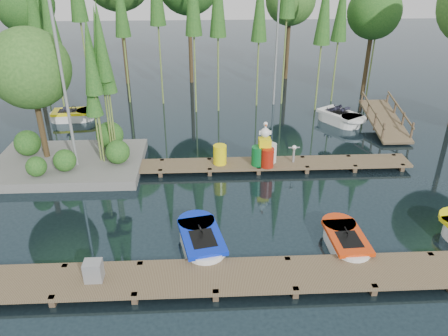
{
  "coord_description": "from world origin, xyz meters",
  "views": [
    {
      "loc": [
        -0.21,
        -13.96,
        8.46
      ],
      "look_at": [
        0.5,
        0.5,
        1.1
      ],
      "focal_mm": 35.0,
      "sensor_mm": 36.0,
      "label": 1
    }
  ],
  "objects_px": {
    "drum_cluster": "(265,152)",
    "boat_yellow_far": "(73,115)",
    "boat_blue": "(201,242)",
    "utility_cabinet": "(93,271)",
    "yellow_barrel": "(220,155)",
    "island": "(51,94)",
    "boat_red": "(346,242)"
  },
  "relations": [
    {
      "from": "boat_blue",
      "to": "utility_cabinet",
      "type": "height_order",
      "value": "utility_cabinet"
    },
    {
      "from": "drum_cluster",
      "to": "utility_cabinet",
      "type": "bearing_deg",
      "value": -129.28
    },
    {
      "from": "boat_yellow_far",
      "to": "drum_cluster",
      "type": "relative_size",
      "value": 1.42
    },
    {
      "from": "island",
      "to": "yellow_barrel",
      "type": "height_order",
      "value": "island"
    },
    {
      "from": "island",
      "to": "drum_cluster",
      "type": "distance_m",
      "value": 8.96
    },
    {
      "from": "boat_blue",
      "to": "drum_cluster",
      "type": "height_order",
      "value": "drum_cluster"
    },
    {
      "from": "island",
      "to": "yellow_barrel",
      "type": "relative_size",
      "value": 8.15
    },
    {
      "from": "boat_blue",
      "to": "utility_cabinet",
      "type": "xyz_separation_m",
      "value": [
        -2.93,
        -1.63,
        0.34
      ]
    },
    {
      "from": "utility_cabinet",
      "to": "yellow_barrel",
      "type": "bearing_deg",
      "value": 61.95
    },
    {
      "from": "boat_blue",
      "to": "island",
      "type": "bearing_deg",
      "value": 122.2
    },
    {
      "from": "island",
      "to": "boat_blue",
      "type": "bearing_deg",
      "value": -46.11
    },
    {
      "from": "island",
      "to": "yellow_barrel",
      "type": "xyz_separation_m",
      "value": [
        6.72,
        -0.79,
        -2.47
      ]
    },
    {
      "from": "boat_blue",
      "to": "boat_yellow_far",
      "type": "bearing_deg",
      "value": 108.96
    },
    {
      "from": "island",
      "to": "utility_cabinet",
      "type": "bearing_deg",
      "value": -68.97
    },
    {
      "from": "boat_red",
      "to": "drum_cluster",
      "type": "xyz_separation_m",
      "value": [
        -1.83,
        5.43,
        0.62
      ]
    },
    {
      "from": "boat_blue",
      "to": "boat_yellow_far",
      "type": "distance_m",
      "value": 13.65
    },
    {
      "from": "island",
      "to": "drum_cluster",
      "type": "bearing_deg",
      "value": -6.24
    },
    {
      "from": "boat_yellow_far",
      "to": "drum_cluster",
      "type": "xyz_separation_m",
      "value": [
        9.63,
        -6.53,
        0.58
      ]
    },
    {
      "from": "island",
      "to": "yellow_barrel",
      "type": "distance_m",
      "value": 7.21
    },
    {
      "from": "boat_yellow_far",
      "to": "yellow_barrel",
      "type": "bearing_deg",
      "value": -23.87
    },
    {
      "from": "boat_blue",
      "to": "boat_red",
      "type": "height_order",
      "value": "boat_blue"
    },
    {
      "from": "island",
      "to": "boat_red",
      "type": "distance_m",
      "value": 12.57
    },
    {
      "from": "boat_yellow_far",
      "to": "utility_cabinet",
      "type": "relative_size",
      "value": 4.48
    },
    {
      "from": "boat_blue",
      "to": "drum_cluster",
      "type": "relative_size",
      "value": 1.51
    },
    {
      "from": "island",
      "to": "boat_blue",
      "type": "xyz_separation_m",
      "value": [
        5.93,
        -6.16,
        -2.93
      ]
    },
    {
      "from": "island",
      "to": "boat_blue",
      "type": "distance_m",
      "value": 9.03
    },
    {
      "from": "drum_cluster",
      "to": "boat_yellow_far",
      "type": "bearing_deg",
      "value": 145.88
    },
    {
      "from": "island",
      "to": "utility_cabinet",
      "type": "xyz_separation_m",
      "value": [
        2.99,
        -7.79,
        -2.59
      ]
    },
    {
      "from": "boat_blue",
      "to": "yellow_barrel",
      "type": "relative_size",
      "value": 3.41
    },
    {
      "from": "boat_yellow_far",
      "to": "drum_cluster",
      "type": "bearing_deg",
      "value": -18.57
    },
    {
      "from": "utility_cabinet",
      "to": "drum_cluster",
      "type": "relative_size",
      "value": 0.32
    },
    {
      "from": "drum_cluster",
      "to": "boat_red",
      "type": "bearing_deg",
      "value": -71.4
    }
  ]
}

